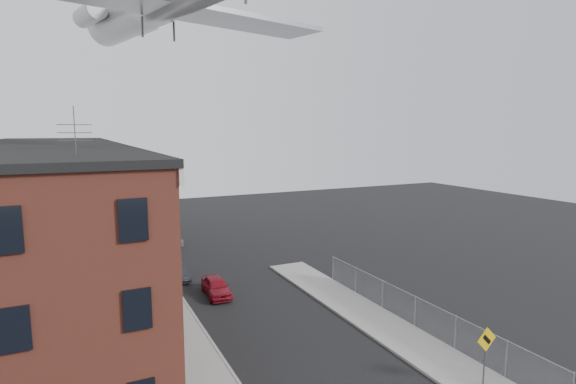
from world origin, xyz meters
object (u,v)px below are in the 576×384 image
at_px(warning_sign, 486,347).
at_px(utility_pole, 149,225).
at_px(street_tree, 136,217).
at_px(car_near, 216,286).
at_px(car_far, 171,238).
at_px(car_mid, 176,272).
at_px(airplane, 160,0).

bearing_deg(warning_sign, utility_pole, 120.48).
distance_m(street_tree, car_near, 13.84).
xyz_separation_m(utility_pole, car_near, (3.80, -3.18, -4.03)).
bearing_deg(street_tree, car_far, 35.49).
bearing_deg(utility_pole, street_tree, 88.11).
bearing_deg(car_near, utility_pole, 142.89).
height_order(street_tree, car_mid, street_tree).
height_order(utility_pole, car_mid, utility_pole).
distance_m(car_mid, airplane, 20.34).
bearing_deg(airplane, utility_pole, -118.89).
xyz_separation_m(car_near, car_far, (0.00, 15.58, -0.08)).
height_order(warning_sign, car_near, warning_sign).
distance_m(street_tree, car_mid, 9.22).
xyz_separation_m(warning_sign, street_tree, (-10.87, 28.95, 1.57)).
relative_size(car_near, airplane, 0.13).
bearing_deg(airplane, car_near, -74.69).
relative_size(car_near, car_far, 0.97).
height_order(car_near, car_mid, car_near).
bearing_deg(utility_pole, car_mid, 33.49).
xyz_separation_m(warning_sign, airplane, (-9.24, 22.58, 18.91)).
xyz_separation_m(warning_sign, car_far, (-7.40, 31.43, -1.32)).
relative_size(car_far, airplane, 0.13).
bearing_deg(car_far, airplane, -108.12).
xyz_separation_m(street_tree, airplane, (1.63, -6.37, 17.34)).
bearing_deg(warning_sign, street_tree, 110.58).
distance_m(street_tree, car_far, 5.15).
bearing_deg(utility_pole, airplane, 61.11).
distance_m(street_tree, airplane, 18.55).
distance_m(car_near, car_far, 15.58).
bearing_deg(street_tree, car_near, -75.15).
bearing_deg(car_mid, airplane, 83.15).
xyz_separation_m(utility_pole, car_mid, (2.00, 1.32, -4.10)).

